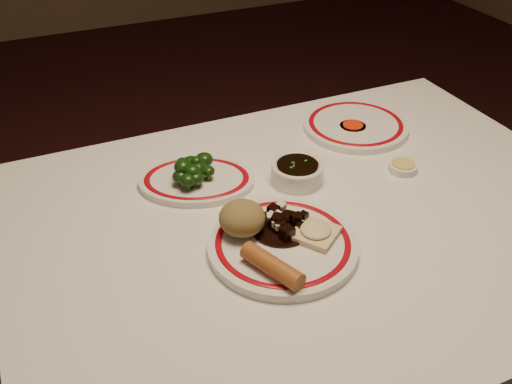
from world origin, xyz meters
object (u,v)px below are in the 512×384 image
object	(u,v)px
spring_roll	(272,266)
broccoli_pile	(192,169)
soy_bowl	(297,173)
rice_mound	(242,218)
dining_table	(315,249)
stirfry_heap	(281,223)
main_plate	(283,245)
broccoli_plate	(197,180)
fried_wonton	(316,232)

from	to	relation	value
spring_roll	broccoli_pile	distance (m)	0.33
spring_roll	soy_bowl	world-z (taller)	spring_roll
rice_mound	dining_table	bearing A→B (deg)	3.56
spring_roll	stirfry_heap	size ratio (longest dim) A/B	1.07
main_plate	spring_roll	size ratio (longest dim) A/B	2.35
stirfry_heap	broccoli_plate	world-z (taller)	stirfry_heap
rice_mound	broccoli_plate	bearing A→B (deg)	95.10
fried_wonton	soy_bowl	distance (m)	0.21
broccoli_pile	fried_wonton	bearing A→B (deg)	-62.31
spring_roll	broccoli_plate	distance (m)	0.33
fried_wonton	broccoli_pile	distance (m)	0.31
dining_table	broccoli_pile	world-z (taller)	broccoli_pile
main_plate	stirfry_heap	world-z (taller)	stirfry_heap
fried_wonton	stirfry_heap	distance (m)	0.07
main_plate	broccoli_plate	distance (m)	0.27
dining_table	spring_roll	size ratio (longest dim) A/B	9.94
fried_wonton	stirfry_heap	size ratio (longest dim) A/B	0.92
rice_mound	spring_roll	xyz separation A→B (m)	(0.00, -0.12, -0.01)
rice_mound	soy_bowl	bearing A→B (deg)	36.05
dining_table	stirfry_heap	distance (m)	0.16
spring_roll	broccoli_plate	xyz separation A→B (m)	(-0.02, 0.33, -0.03)
fried_wonton	broccoli_pile	size ratio (longest dim) A/B	1.02
main_plate	fried_wonton	xyz separation A→B (m)	(0.06, -0.01, 0.02)
broccoli_pile	soy_bowl	distance (m)	0.22
soy_bowl	main_plate	bearing A→B (deg)	-123.76
spring_roll	broccoli_plate	size ratio (longest dim) A/B	0.41
fried_wonton	spring_roll	bearing A→B (deg)	-153.64
stirfry_heap	fried_wonton	bearing A→B (deg)	-44.78
rice_mound	broccoli_pile	distance (m)	0.21
dining_table	rice_mound	world-z (taller)	rice_mound
stirfry_heap	broccoli_pile	xyz separation A→B (m)	(-0.10, 0.23, 0.01)
soy_bowl	rice_mound	bearing A→B (deg)	-143.95
stirfry_heap	dining_table	bearing A→B (deg)	17.33
fried_wonton	soy_bowl	xyz separation A→B (m)	(0.06, 0.20, -0.01)
broccoli_plate	dining_table	bearing A→B (deg)	-46.82
dining_table	broccoli_pile	distance (m)	0.30
dining_table	broccoli_pile	bearing A→B (deg)	134.50
dining_table	spring_roll	bearing A→B (deg)	-140.78
broccoli_pile	dining_table	bearing A→B (deg)	-45.50
main_plate	fried_wonton	bearing A→B (deg)	-9.66
spring_roll	main_plate	bearing A→B (deg)	29.08
fried_wonton	soy_bowl	world-z (taller)	soy_bowl
main_plate	broccoli_pile	distance (m)	0.28
broccoli_plate	soy_bowl	bearing A→B (deg)	-20.51
rice_mound	soy_bowl	world-z (taller)	rice_mound
main_plate	rice_mound	size ratio (longest dim) A/B	3.29
fried_wonton	dining_table	bearing A→B (deg)	57.27
dining_table	soy_bowl	distance (m)	0.17
fried_wonton	broccoli_plate	xyz separation A→B (m)	(-0.14, 0.27, -0.02)
stirfry_heap	spring_roll	bearing A→B (deg)	-122.94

